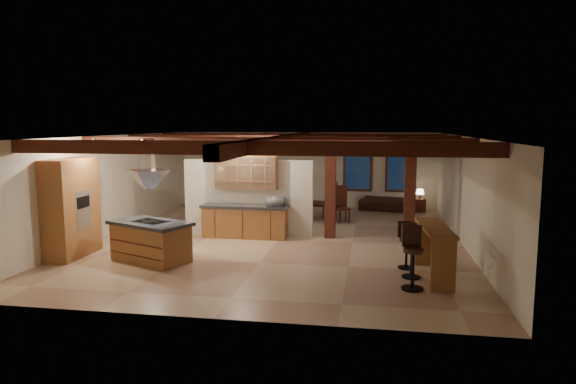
{
  "coord_description": "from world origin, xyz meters",
  "views": [
    {
      "loc": [
        2.56,
        -13.91,
        3.24
      ],
      "look_at": [
        0.18,
        0.5,
        1.29
      ],
      "focal_mm": 32.0,
      "sensor_mm": 36.0,
      "label": 1
    }
  ],
  "objects_px": {
    "bar_counter": "(434,243)",
    "sofa": "(385,203)",
    "kitchen_island": "(151,241)",
    "dining_table": "(316,211)"
  },
  "relations": [
    {
      "from": "kitchen_island",
      "to": "dining_table",
      "type": "bearing_deg",
      "value": 60.9
    },
    {
      "from": "dining_table",
      "to": "sofa",
      "type": "distance_m",
      "value": 3.32
    },
    {
      "from": "sofa",
      "to": "bar_counter",
      "type": "height_order",
      "value": "bar_counter"
    },
    {
      "from": "bar_counter",
      "to": "sofa",
      "type": "bearing_deg",
      "value": 95.45
    },
    {
      "from": "dining_table",
      "to": "sofa",
      "type": "xyz_separation_m",
      "value": [
        2.38,
        2.31,
        -0.01
      ]
    },
    {
      "from": "kitchen_island",
      "to": "sofa",
      "type": "distance_m",
      "value": 9.97
    },
    {
      "from": "sofa",
      "to": "bar_counter",
      "type": "xyz_separation_m",
      "value": [
        0.81,
        -8.47,
        0.47
      ]
    },
    {
      "from": "sofa",
      "to": "kitchen_island",
      "type": "bearing_deg",
      "value": 68.02
    },
    {
      "from": "kitchen_island",
      "to": "bar_counter",
      "type": "distance_m",
      "value": 6.48
    },
    {
      "from": "dining_table",
      "to": "sofa",
      "type": "relative_size",
      "value": 0.87
    }
  ]
}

